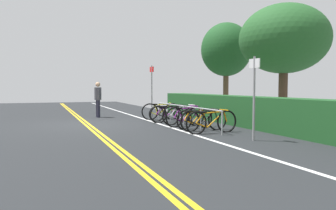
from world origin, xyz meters
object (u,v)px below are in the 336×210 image
(bicycle_5, at_px, (195,119))
(sign_post_far, at_px, (254,90))
(bicycle_3, at_px, (183,115))
(bicycle_6, at_px, (204,120))
(pedestrian, at_px, (98,97))
(sign_post_near, at_px, (152,86))
(bicycle_2, at_px, (171,114))
(tree_mid, at_px, (284,39))
(bicycle_4, at_px, (185,116))
(bicycle_0, at_px, (161,111))
(tree_near_left, at_px, (226,50))
(bicycle_7, at_px, (212,122))
(bike_rack, at_px, (184,110))
(bicycle_1, at_px, (169,113))

(bicycle_5, height_order, sign_post_far, sign_post_far)
(bicycle_3, relative_size, bicycle_6, 1.02)
(pedestrian, height_order, sign_post_near, sign_post_near)
(bicycle_2, bearing_deg, sign_post_near, -179.23)
(tree_mid, bearing_deg, bicycle_3, -98.73)
(bicycle_4, relative_size, tree_mid, 0.36)
(bicycle_4, height_order, sign_post_near, sign_post_near)
(pedestrian, bearing_deg, tree_mid, 55.00)
(bicycle_0, relative_size, tree_near_left, 0.36)
(sign_post_far, bearing_deg, bicycle_4, -174.19)
(bicycle_0, xyz_separation_m, tree_near_left, (-1.69, 4.22, 2.99))
(bicycle_6, relative_size, bicycle_7, 0.95)
(bicycle_0, distance_m, bicycle_5, 3.34)
(sign_post_near, relative_size, tree_near_left, 0.50)
(bike_rack, distance_m, bicycle_5, 1.05)
(tree_mid, bearing_deg, sign_post_near, -131.04)
(bicycle_6, distance_m, bicycle_7, 0.61)
(bicycle_5, height_order, bicycle_6, bicycle_6)
(pedestrian, bearing_deg, bicycle_7, 19.92)
(bicycle_6, bearing_deg, bike_rack, 178.47)
(bicycle_0, bearing_deg, bicycle_7, -0.08)
(sign_post_near, bearing_deg, bicycle_2, 0.77)
(bicycle_0, distance_m, bicycle_7, 4.62)
(bike_rack, xyz_separation_m, bicycle_5, (1.03, -0.04, -0.22))
(bicycle_5, bearing_deg, bicycle_2, -177.78)
(sign_post_far, xyz_separation_m, tree_near_left, (-7.98, 3.88, 2.02))
(bicycle_0, height_order, bicycle_3, bicycle_3)
(bicycle_0, distance_m, sign_post_far, 6.37)
(sign_post_far, bearing_deg, bicycle_2, -175.74)
(tree_mid, bearing_deg, bicycle_6, -72.59)
(sign_post_far, xyz_separation_m, tree_mid, (-3.60, 3.94, 1.99))
(tree_near_left, bearing_deg, bicycle_2, -54.85)
(bicycle_7, xyz_separation_m, sign_post_near, (-5.72, -0.06, 1.09))
(bicycle_3, height_order, sign_post_far, sign_post_far)
(bike_rack, height_order, bicycle_1, bike_rack)
(bicycle_2, bearing_deg, bicycle_6, 1.63)
(bicycle_1, height_order, bicycle_7, bicycle_7)
(bicycle_5, relative_size, tree_mid, 0.34)
(bicycle_3, bearing_deg, bicycle_1, -177.95)
(bike_rack, height_order, bicycle_6, bike_rack)
(bicycle_1, relative_size, sign_post_far, 0.79)
(bicycle_5, bearing_deg, bicycle_0, -179.28)
(bike_rack, height_order, tree_near_left, tree_near_left)
(bicycle_5, bearing_deg, tree_near_left, 140.30)
(bicycle_1, height_order, bicycle_5, bicycle_5)
(sign_post_near, bearing_deg, bike_rack, 2.61)
(bicycle_7, bearing_deg, bicycle_3, 176.88)
(bicycle_4, relative_size, bicycle_5, 1.06)
(bicycle_3, distance_m, sign_post_far, 4.35)
(bike_rack, height_order, bicycle_7, bike_rack)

